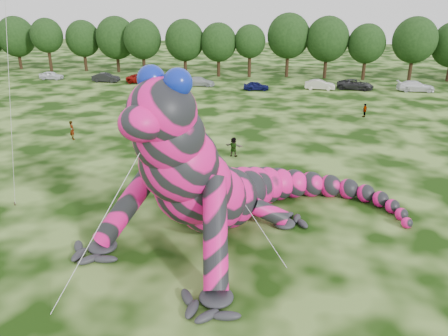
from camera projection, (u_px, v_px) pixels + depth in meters
name	position (u px, v px, depth m)	size (l,w,h in m)	color
ground	(99.00, 261.00, 22.78)	(240.00, 240.00, 0.00)	#16330A
inflatable_gecko	(225.00, 145.00, 24.76)	(16.91, 20.08, 10.04)	#F2117F
tree_2	(17.00, 43.00, 81.75)	(7.04, 6.34, 9.64)	black
tree_3	(48.00, 45.00, 79.07)	(5.81, 5.23, 9.44)	black
tree_4	(84.00, 46.00, 79.68)	(6.22, 5.60, 9.06)	black
tree_5	(117.00, 44.00, 78.26)	(7.16, 6.44, 9.80)	black
tree_6	(143.00, 47.00, 75.82)	(6.52, 5.86, 9.49)	black
tree_7	(185.00, 48.00, 74.74)	(6.68, 6.01, 9.48)	black
tree_8	(219.00, 50.00, 74.07)	(6.14, 5.53, 8.94)	black
tree_9	(250.00, 51.00, 73.61)	(5.27, 4.74, 8.68)	black
tree_10	(288.00, 45.00, 73.40)	(7.09, 6.38, 10.50)	black
tree_11	(327.00, 48.00, 72.11)	(7.01, 6.31, 10.07)	black
tree_12	(366.00, 52.00, 70.90)	(5.99, 5.39, 8.97)	black
tree_13	(413.00, 50.00, 68.99)	(6.83, 6.15, 10.13)	black
car_0	(51.00, 75.00, 72.59)	(1.59, 3.94, 1.34)	white
car_1	(106.00, 78.00, 70.31)	(1.52, 4.36, 1.44)	black
car_2	(143.00, 78.00, 69.56)	(2.38, 5.16, 1.43)	maroon
car_3	(200.00, 81.00, 67.34)	(1.89, 4.65, 1.35)	#ACB2B5
car_4	(256.00, 86.00, 64.21)	(1.51, 3.74, 1.28)	#0E124C
car_5	(320.00, 85.00, 64.58)	(1.53, 4.40, 1.45)	beige
car_6	(355.00, 85.00, 64.67)	(2.44, 5.29, 1.47)	#252527
car_7	(416.00, 86.00, 63.32)	(2.13, 5.23, 1.52)	white
spectator_0	(72.00, 130.00, 41.88)	(0.67, 0.44, 1.83)	gray
spectator_5	(234.00, 147.00, 37.44)	(1.58, 0.50, 1.70)	gray
spectator_1	(136.00, 122.00, 45.16)	(0.79, 0.62, 1.63)	gray
spectator_3	(365.00, 110.00, 49.78)	(0.91, 0.38, 1.56)	gray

